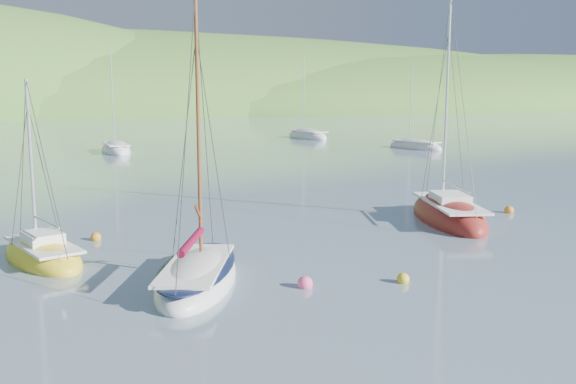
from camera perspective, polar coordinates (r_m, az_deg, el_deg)
name	(u,v)px	position (r m, az deg, el deg)	size (l,w,h in m)	color
ground	(401,294)	(20.18, 10.05, -8.89)	(700.00, 700.00, 0.00)	gray
shoreline_hills	(32,111)	(188.75, -21.82, 6.68)	(690.00, 135.00, 56.00)	#3A6827
daysailer_white	(197,277)	(20.98, -8.08, -7.50)	(4.81, 6.81, 9.86)	silver
sloop_red	(448,216)	(31.35, 14.05, -2.11)	(4.82, 8.07, 11.30)	maroon
sailboat_yellow	(43,256)	(25.13, -20.96, -5.34)	(3.63, 5.80, 7.19)	yellow
distant_sloop_a	(116,151)	(65.10, -15.05, 3.58)	(2.71, 7.44, 10.57)	silver
distant_sloop_b	(307,137)	(80.78, 1.74, 4.94)	(3.81, 8.21, 11.28)	silver
distant_sloop_d	(415,147)	(68.08, 11.24, 3.94)	(4.24, 6.92, 9.32)	silver
mooring_buoys	(345,246)	(25.29, 5.13, -4.78)	(20.42, 10.23, 0.49)	gold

